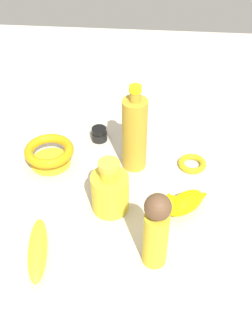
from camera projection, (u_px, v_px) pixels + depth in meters
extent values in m
plane|color=#BCB29E|center=(126.00, 190.00, 1.07)|extent=(2.00, 2.00, 0.00)
cylinder|color=yellow|center=(51.00, 162.00, 1.15)|extent=(0.11, 0.11, 0.01)
torus|color=#BE8C0F|center=(49.00, 151.00, 1.12)|extent=(0.14, 0.14, 0.03)
cylinder|color=#B38C26|center=(134.00, 135.00, 1.08)|extent=(0.07, 0.07, 0.21)
cylinder|color=#B38C26|center=(135.00, 96.00, 1.00)|extent=(0.03, 0.03, 0.03)
cylinder|color=yellow|center=(135.00, 89.00, 0.99)|extent=(0.03, 0.03, 0.01)
cylinder|color=gold|center=(155.00, 239.00, 0.86)|extent=(0.07, 0.07, 0.14)
sphere|color=brown|center=(158.00, 207.00, 0.80)|extent=(0.06, 0.06, 0.06)
cylinder|color=black|center=(99.00, 136.00, 1.22)|extent=(0.05, 0.05, 0.03)
cylinder|color=yellow|center=(99.00, 133.00, 1.22)|extent=(0.04, 0.04, 0.00)
cylinder|color=black|center=(99.00, 130.00, 1.21)|extent=(0.04, 0.04, 0.02)
ellipsoid|color=yellow|center=(38.00, 250.00, 0.91)|extent=(0.18, 0.07, 0.04)
torus|color=gold|center=(192.00, 164.00, 1.14)|extent=(0.08, 0.08, 0.02)
cylinder|color=gold|center=(110.00, 193.00, 1.00)|extent=(0.09, 0.09, 0.10)
cylinder|color=gold|center=(109.00, 173.00, 0.95)|extent=(0.04, 0.04, 0.03)
cylinder|color=gold|center=(109.00, 165.00, 0.94)|extent=(0.05, 0.05, 0.02)
ellipsoid|color=yellow|center=(185.00, 203.00, 1.00)|extent=(0.11, 0.12, 0.05)
sphere|color=yellow|center=(171.00, 204.00, 0.97)|extent=(0.05, 0.05, 0.05)
cone|color=yellow|center=(176.00, 202.00, 0.95)|extent=(0.02, 0.02, 0.02)
cone|color=yellow|center=(169.00, 196.00, 0.96)|extent=(0.02, 0.02, 0.02)
ellipsoid|color=yellow|center=(199.00, 197.00, 1.03)|extent=(0.04, 0.05, 0.02)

